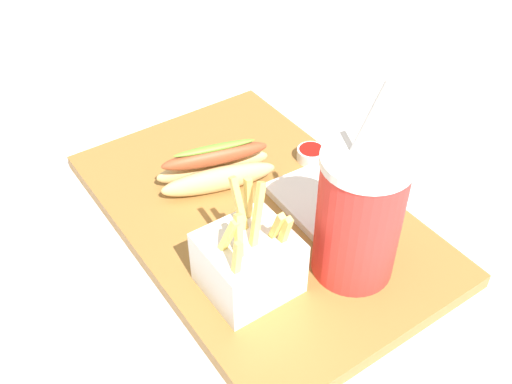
# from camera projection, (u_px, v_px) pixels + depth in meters

# --- Properties ---
(ground_plane) EXTENTS (2.40, 2.40, 0.02)m
(ground_plane) POSITION_uv_depth(u_px,v_px,m) (256.00, 227.00, 0.78)
(ground_plane) COLOR silver
(food_tray) EXTENTS (0.48, 0.31, 0.02)m
(food_tray) POSITION_uv_depth(u_px,v_px,m) (256.00, 216.00, 0.76)
(food_tray) COLOR olive
(food_tray) RESTS_ON ground_plane
(soda_cup) EXTENTS (0.09, 0.09, 0.24)m
(soda_cup) POSITION_uv_depth(u_px,v_px,m) (359.00, 215.00, 0.63)
(soda_cup) COLOR red
(soda_cup) RESTS_ON food_tray
(fries_basket) EXTENTS (0.09, 0.10, 0.13)m
(fries_basket) POSITION_uv_depth(u_px,v_px,m) (248.00, 262.00, 0.64)
(fries_basket) COLOR white
(fries_basket) RESTS_ON food_tray
(hot_dog_1) EXTENTS (0.09, 0.16, 0.06)m
(hot_dog_1) POSITION_uv_depth(u_px,v_px,m) (216.00, 169.00, 0.78)
(hot_dog_1) COLOR #DBB775
(hot_dog_1) RESTS_ON food_tray
(ketchup_cup_1) EXTENTS (0.04, 0.04, 0.02)m
(ketchup_cup_1) POSITION_uv_depth(u_px,v_px,m) (311.00, 154.00, 0.83)
(ketchup_cup_1) COLOR white
(ketchup_cup_1) RESTS_ON food_tray
(napkin_stack) EXTENTS (0.12, 0.11, 0.01)m
(napkin_stack) POSITION_uv_depth(u_px,v_px,m) (322.00, 198.00, 0.76)
(napkin_stack) COLOR white
(napkin_stack) RESTS_ON food_tray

